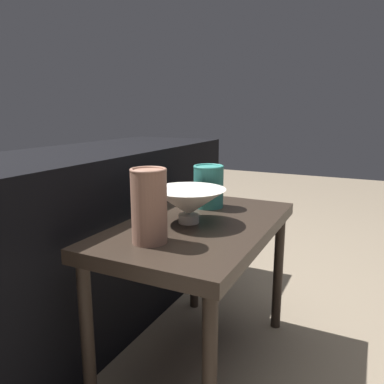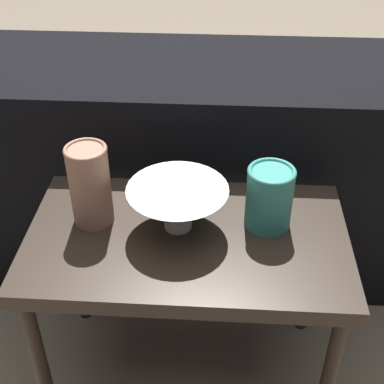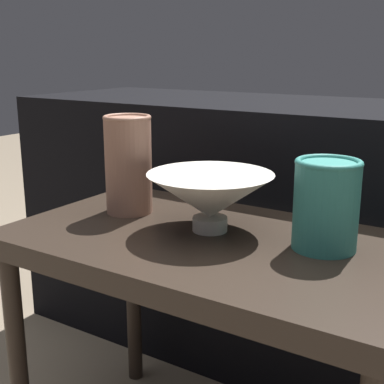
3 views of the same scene
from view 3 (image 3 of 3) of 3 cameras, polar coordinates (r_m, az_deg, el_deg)
The scene contains 5 objects.
table at distance 0.97m, azimuth 2.22°, elevation -8.17°, with size 0.73×0.43×0.50m.
couch_backdrop at distance 1.45m, azimuth 12.76°, elevation -4.62°, with size 1.64×0.50×0.69m.
bowl at distance 0.96m, azimuth 1.95°, elevation -0.46°, with size 0.23×0.23×0.11m.
vase_textured_left at distance 1.08m, azimuth -6.80°, elevation 3.05°, with size 0.10×0.10×0.20m.
vase_colorful_right at distance 0.90m, azimuth 14.13°, elevation -1.18°, with size 0.11×0.11×0.15m.
Camera 3 is at (0.45, -0.77, 0.82)m, focal length 50.00 mm.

